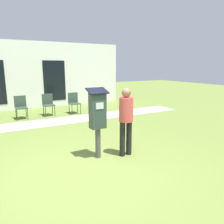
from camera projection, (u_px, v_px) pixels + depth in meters
name	position (u px, v px, depth m)	size (l,w,h in m)	color
ground_plane	(85.00, 170.00, 4.40)	(40.00, 40.00, 0.00)	olive
sidewalk	(42.00, 123.00, 7.88)	(12.00, 1.10, 0.02)	beige
building_facade	(24.00, 75.00, 10.41)	(10.00, 0.26, 3.20)	white
parking_meter	(98.00, 114.00, 4.80)	(0.44, 0.31, 1.59)	#4C4C4C
person_standing	(126.00, 117.00, 4.95)	(0.32, 0.32, 1.58)	black
outdoor_chair_left	(21.00, 105.00, 8.55)	(0.44, 0.44, 0.90)	#334738
outdoor_chair_middle	(48.00, 103.00, 9.12)	(0.44, 0.44, 0.90)	#334738
outdoor_chair_right	(74.00, 101.00, 9.52)	(0.44, 0.44, 0.90)	#334738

